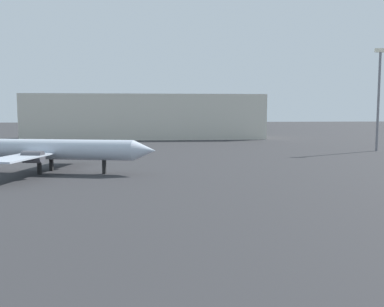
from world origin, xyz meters
name	(u,v)px	position (x,y,z in m)	size (l,w,h in m)	color
airplane_on_taxiway	(51,149)	(-13.09, 49.22, 3.25)	(28.77, 24.68, 9.15)	#B2BCCC
light_mast_right	(379,94)	(48.64, 75.27, 11.98)	(2.40, 0.50, 21.40)	slate
terminal_building	(146,117)	(-0.08, 121.22, 6.64)	(70.30, 18.21, 13.27)	beige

